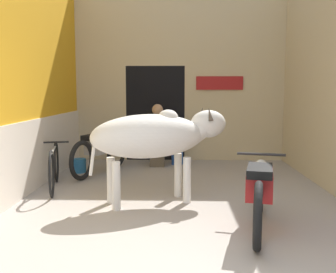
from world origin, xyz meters
The scene contains 9 objects.
wall_left_shopfront centered at (-2.37, 2.78, 1.90)m, with size 0.25×5.59×3.93m.
wall_back_with_doorway centered at (-0.20, 5.85, 1.62)m, with size 4.56×0.93×3.93m.
cow centered at (-0.32, 2.27, 0.93)m, with size 2.00×1.17×1.32m.
motorcycle_near centered at (0.89, 1.23, 0.45)m, with size 0.64×1.87×0.79m.
motorcycle_far centered at (-1.48, 4.12, 0.45)m, with size 0.81×1.81×0.80m.
bicycle centered at (-1.98, 2.96, 0.36)m, with size 0.53×1.65×0.71m.
shopkeeper_seated centered at (-0.45, 4.92, 0.68)m, with size 0.42×0.34×1.27m.
plastic_stool centered at (-0.05, 5.07, 0.25)m, with size 0.35×0.35×0.47m.
bucket centered at (-1.90, 4.20, 0.13)m, with size 0.26×0.26×0.26m.
Camera 1 is at (-0.02, -3.08, 1.56)m, focal length 42.00 mm.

